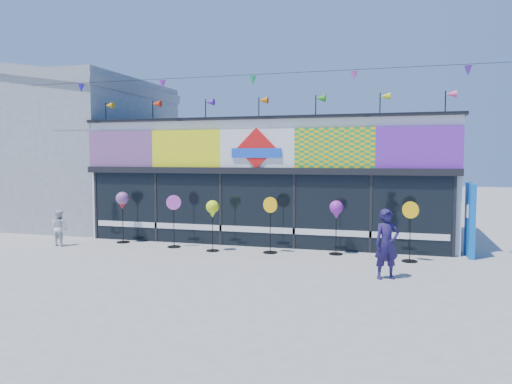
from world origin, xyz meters
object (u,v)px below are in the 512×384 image
at_px(child, 59,228).
at_px(spinner_0, 122,202).
at_px(spinner_1, 174,220).
at_px(spinner_4, 336,211).
at_px(adult_man, 387,244).
at_px(spinner_5, 410,230).
at_px(blue_sign, 470,220).
at_px(spinner_3, 270,223).
at_px(spinner_2, 212,210).

bearing_deg(child, spinner_0, -137.22).
height_order(spinner_1, child, spinner_1).
bearing_deg(spinner_0, child, -146.86).
xyz_separation_m(spinner_4, adult_man, (1.50, -2.58, -0.45)).
distance_m(spinner_5, child, 10.71).
distance_m(spinner_0, spinner_4, 7.01).
distance_m(adult_man, child, 10.27).
distance_m(spinner_1, child, 3.72).
relative_size(blue_sign, child, 1.81).
relative_size(spinner_0, spinner_4, 1.07).
relative_size(spinner_3, spinner_4, 1.05).
distance_m(spinner_1, adult_man, 6.92).
relative_size(spinner_0, adult_man, 1.03).
xyz_separation_m(spinner_0, spinner_3, (5.12, -0.36, -0.47)).
bearing_deg(child, spinner_1, -158.49).
distance_m(spinner_0, spinner_2, 3.44).
height_order(spinner_4, spinner_5, spinner_5).
bearing_deg(spinner_0, spinner_1, -8.74).
bearing_deg(spinner_3, blue_sign, 11.18).
xyz_separation_m(blue_sign, spinner_5, (-1.64, -1.24, -0.18)).
xyz_separation_m(spinner_1, adult_man, (6.52, -2.32, -0.05)).
height_order(spinner_3, child, spinner_3).
distance_m(spinner_5, adult_man, 2.20).
bearing_deg(spinner_4, blue_sign, 12.02).
xyz_separation_m(spinner_2, adult_man, (5.12, -2.06, -0.42)).
bearing_deg(spinner_2, adult_man, -21.91).
xyz_separation_m(blue_sign, spinner_1, (-8.70, -1.05, -0.18)).
bearing_deg(blue_sign, spinner_0, -177.23).
bearing_deg(spinner_3, spinner_5, -2.06).
height_order(spinner_2, spinner_4, spinner_4).
distance_m(spinner_3, spinner_5, 3.93).
bearing_deg(blue_sign, spinner_4, -169.18).
bearing_deg(spinner_4, adult_man, -59.94).
bearing_deg(spinner_5, spinner_3, 177.94).
distance_m(spinner_0, spinner_1, 2.07).
distance_m(spinner_2, spinner_5, 5.68).
xyz_separation_m(spinner_2, child, (-5.03, -0.50, -0.65)).
relative_size(spinner_0, spinner_1, 1.03).
bearing_deg(spinner_3, child, -174.00).
height_order(spinner_0, spinner_3, spinner_0).
height_order(spinner_5, adult_man, spinner_5).
xyz_separation_m(adult_man, child, (-10.15, 1.56, -0.24)).
height_order(spinner_2, spinner_3, spinner_3).
xyz_separation_m(spinner_3, spinner_4, (1.89, 0.32, 0.38)).
relative_size(spinner_1, adult_man, 1.01).
distance_m(spinner_2, adult_man, 5.53).
xyz_separation_m(blue_sign, spinner_2, (-7.30, -1.31, 0.18)).
bearing_deg(spinner_0, blue_sign, 3.97).
height_order(spinner_0, spinner_5, spinner_0).
xyz_separation_m(spinner_2, spinner_3, (1.73, 0.21, -0.35)).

